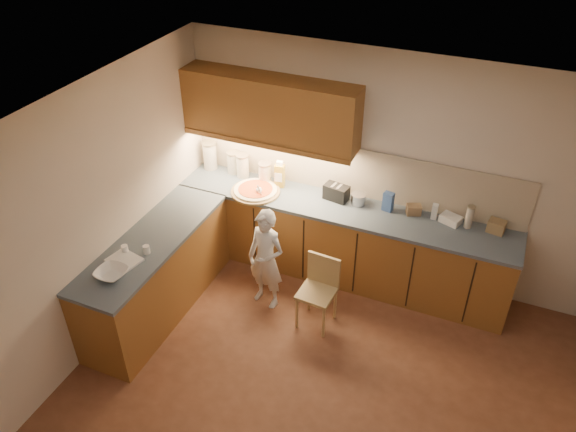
% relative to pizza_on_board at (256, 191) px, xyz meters
% --- Properties ---
extents(room, '(4.54, 4.50, 2.62)m').
position_rel_pizza_on_board_xyz_m(room, '(1.36, -1.59, 0.73)').
color(room, brown).
rests_on(room, ground).
extents(l_counter, '(3.77, 2.62, 0.92)m').
position_rel_pizza_on_board_xyz_m(l_counter, '(0.44, -0.34, -0.48)').
color(l_counter, '#925E2A').
rests_on(l_counter, ground).
extents(backsplash, '(3.75, 0.02, 0.58)m').
position_rel_pizza_on_board_xyz_m(backsplash, '(0.99, 0.40, 0.27)').
color(backsplash, '#BCAC91').
rests_on(backsplash, l_counter).
extents(upper_cabinets, '(1.95, 0.36, 0.73)m').
position_rel_pizza_on_board_xyz_m(upper_cabinets, '(0.09, 0.24, 0.90)').
color(upper_cabinets, '#925E2A').
rests_on(upper_cabinets, ground).
extents(pizza_on_board, '(0.55, 0.55, 0.22)m').
position_rel_pizza_on_board_xyz_m(pizza_on_board, '(0.00, 0.00, 0.00)').
color(pizza_on_board, '#A58752').
rests_on(pizza_on_board, l_counter).
extents(child, '(0.47, 0.36, 1.17)m').
position_rel_pizza_on_board_xyz_m(child, '(0.43, -0.66, -0.36)').
color(child, silver).
rests_on(child, ground).
extents(wooden_chair, '(0.37, 0.37, 0.78)m').
position_rel_pizza_on_board_xyz_m(wooden_chair, '(1.04, -0.70, -0.49)').
color(wooden_chair, tan).
rests_on(wooden_chair, ground).
extents(mixing_bowl, '(0.30, 0.30, 0.07)m').
position_rel_pizza_on_board_xyz_m(mixing_bowl, '(-0.59, -1.80, 0.01)').
color(mixing_bowl, white).
rests_on(mixing_bowl, l_counter).
extents(canister_a, '(0.17, 0.17, 0.34)m').
position_rel_pizza_on_board_xyz_m(canister_a, '(-0.74, 0.29, 0.15)').
color(canister_a, beige).
rests_on(canister_a, l_counter).
extents(canister_b, '(0.15, 0.15, 0.27)m').
position_rel_pizza_on_board_xyz_m(canister_b, '(-0.43, 0.31, 0.11)').
color(canister_b, beige).
rests_on(canister_b, l_counter).
extents(canister_c, '(0.15, 0.15, 0.28)m').
position_rel_pizza_on_board_xyz_m(canister_c, '(-0.29, 0.27, 0.12)').
color(canister_c, silver).
rests_on(canister_c, l_counter).
extents(canister_d, '(0.15, 0.15, 0.25)m').
position_rel_pizza_on_board_xyz_m(canister_d, '(-0.00, 0.25, 0.10)').
color(canister_d, white).
rests_on(canister_d, l_counter).
extents(oil_jug, '(0.12, 0.09, 0.32)m').
position_rel_pizza_on_board_xyz_m(oil_jug, '(0.20, 0.23, 0.12)').
color(oil_jug, '#B69524').
rests_on(oil_jug, l_counter).
extents(toaster, '(0.29, 0.19, 0.18)m').
position_rel_pizza_on_board_xyz_m(toaster, '(0.87, 0.23, 0.06)').
color(toaster, black).
rests_on(toaster, l_counter).
extents(steel_pot, '(0.17, 0.17, 0.13)m').
position_rel_pizza_on_board_xyz_m(steel_pot, '(1.13, 0.23, 0.04)').
color(steel_pot, '#ADACB1').
rests_on(steel_pot, l_counter).
extents(blue_box, '(0.12, 0.09, 0.21)m').
position_rel_pizza_on_board_xyz_m(blue_box, '(1.45, 0.24, 0.08)').
color(blue_box, '#2E4C8B').
rests_on(blue_box, l_counter).
extents(card_box_a, '(0.18, 0.15, 0.11)m').
position_rel_pizza_on_board_xyz_m(card_box_a, '(1.73, 0.28, 0.03)').
color(card_box_a, '#957650').
rests_on(card_box_a, l_counter).
extents(white_bottle, '(0.06, 0.06, 0.18)m').
position_rel_pizza_on_board_xyz_m(white_bottle, '(1.94, 0.27, 0.06)').
color(white_bottle, silver).
rests_on(white_bottle, l_counter).
extents(flat_pack, '(0.24, 0.20, 0.08)m').
position_rel_pizza_on_board_xyz_m(flat_pack, '(2.11, 0.27, 0.02)').
color(flat_pack, silver).
rests_on(flat_pack, l_counter).
extents(tall_jar, '(0.08, 0.08, 0.26)m').
position_rel_pizza_on_board_xyz_m(tall_jar, '(2.29, 0.26, 0.10)').
color(tall_jar, beige).
rests_on(tall_jar, l_counter).
extents(card_box_b, '(0.19, 0.16, 0.13)m').
position_rel_pizza_on_board_xyz_m(card_box_b, '(2.57, 0.29, 0.04)').
color(card_box_b, '#977C51').
rests_on(card_box_b, l_counter).
extents(dough_cloth, '(0.34, 0.29, 0.02)m').
position_rel_pizza_on_board_xyz_m(dough_cloth, '(-0.62, -1.58, -0.01)').
color(dough_cloth, white).
rests_on(dough_cloth, l_counter).
extents(spice_jar_a, '(0.07, 0.07, 0.09)m').
position_rel_pizza_on_board_xyz_m(spice_jar_a, '(-0.69, -1.47, 0.02)').
color(spice_jar_a, white).
rests_on(spice_jar_a, l_counter).
extents(spice_jar_b, '(0.08, 0.08, 0.09)m').
position_rel_pizza_on_board_xyz_m(spice_jar_b, '(-0.49, -1.39, 0.02)').
color(spice_jar_b, white).
rests_on(spice_jar_b, l_counter).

